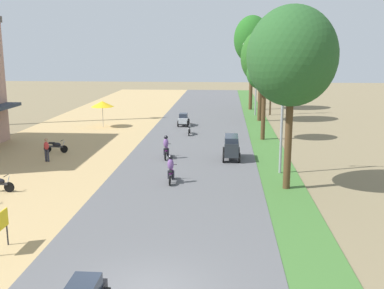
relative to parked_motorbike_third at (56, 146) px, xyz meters
name	(u,v)px	position (x,y,z in m)	size (l,w,h in m)	color
parked_motorbike_third	(56,146)	(0.00, 0.00, 0.00)	(1.80, 0.54, 0.94)	black
street_signboard	(0,225)	(3.92, -16.32, 0.55)	(0.06, 1.30, 1.50)	#262628
vendor_umbrella	(102,104)	(0.54, 11.15, 1.75)	(2.20, 2.20, 2.52)	#99999E
pedestrian_on_shoulder	(46,149)	(0.35, -2.65, 0.41)	(0.40, 0.31, 1.62)	#33333D
median_tree_nearest	(292,57)	(15.78, -7.54, 6.63)	(4.72, 4.72, 9.78)	#4C351E
median_tree_second	(265,74)	(15.54, 6.11, 4.94)	(2.97, 2.97, 6.90)	#4C351E
median_tree_third	(261,57)	(15.97, 16.22, 6.08)	(4.23, 4.23, 9.36)	#4C351E
median_tree_fourth	(252,40)	(15.48, 25.16, 7.97)	(4.40, 4.40, 11.38)	#4C351E
streetlamp_near	(283,101)	(15.79, -4.39, 3.94)	(3.16, 0.20, 7.68)	gray
streetlamp_mid	(256,74)	(15.79, 20.23, 4.19)	(3.16, 0.20, 8.17)	gray
streetlamp_far	(251,71)	(15.79, 31.00, 3.93)	(3.16, 0.20, 7.66)	gray
utility_pole_near	(271,77)	(17.52, 20.82, 3.80)	(1.80, 0.20, 8.32)	brown
car_van_charcoal	(231,146)	(12.83, -1.23, 0.47)	(1.19, 2.41, 1.67)	#282D33
car_hatchback_silver	(184,119)	(8.29, 12.32, 0.19)	(1.04, 2.00, 1.23)	#B7BCC1
motorbike_foreground_rider	(171,169)	(9.33, -7.01, 0.30)	(0.54, 1.80, 1.66)	black
motorbike_ahead_second	(166,147)	(8.32, -1.24, 0.30)	(0.54, 1.80, 1.66)	black
motorbike_ahead_third	(189,129)	(9.22, 7.78, 0.02)	(0.54, 1.80, 0.94)	black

